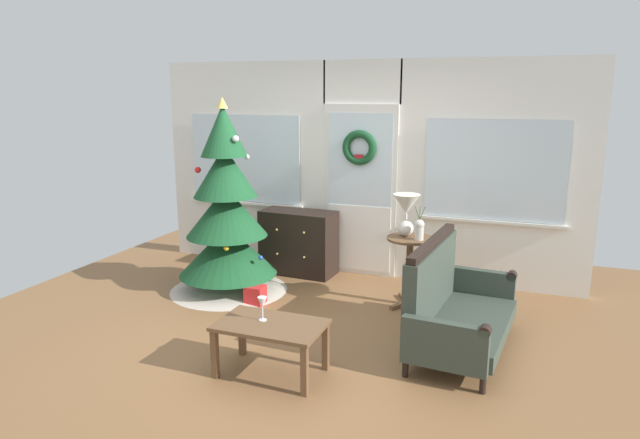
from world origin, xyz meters
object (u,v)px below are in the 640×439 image
side_table (410,257)px  table_lamp (406,209)px  dresser_cabinet (298,242)px  coffee_table (271,331)px  settee_sofa (452,306)px  wine_glass (262,303)px  flower_vase (419,229)px  christmas_tree (227,222)px  gift_box (255,295)px

side_table → table_lamp: bearing=146.3°
dresser_cabinet → coffee_table: size_ratio=1.09×
settee_sofa → coffee_table: (-1.26, -1.00, -0.01)m
side_table → coffee_table: (-0.71, -1.87, -0.15)m
side_table → dresser_cabinet: bearing=158.7°
settee_sofa → wine_glass: settee_sofa is taller
side_table → table_lamp: table_lamp is taller
settee_sofa → flower_vase: flower_vase is taller
christmas_tree → coffee_table: (1.29, -1.61, -0.43)m
table_lamp → dresser_cabinet: bearing=159.3°
christmas_tree → flower_vase: bearing=5.6°
dresser_cabinet → flower_vase: flower_vase is taller
side_table → coffee_table: bearing=-110.6°
flower_vase → coffee_table: bearing=-113.9°
christmas_tree → dresser_cabinet: (0.50, 0.85, -0.40)m
settee_sofa → coffee_table: settee_sofa is taller
side_table → wine_glass: size_ratio=3.74×
christmas_tree → flower_vase: (2.09, 0.21, 0.06)m
gift_box → table_lamp: bearing=21.6°
table_lamp → side_table: bearing=-33.7°
side_table → flower_vase: size_ratio=2.08×
christmas_tree → dresser_cabinet: 1.06m
settee_sofa → wine_glass: bearing=-144.5°
side_table → coffee_table: 2.01m
settee_sofa → wine_glass: (-1.35, -0.96, 0.19)m
christmas_tree → gift_box: (0.47, -0.27, -0.69)m
christmas_tree → table_lamp: (1.93, 0.31, 0.22)m
dresser_cabinet → gift_box: dresser_cabinet is taller
table_lamp → gift_box: table_lamp is taller
gift_box → side_table: bearing=19.5°
christmas_tree → settee_sofa: (2.55, -0.61, -0.42)m
settee_sofa → coffee_table: size_ratio=1.83×
christmas_tree → side_table: bearing=7.6°
side_table → gift_box: side_table is taller
flower_vase → coffee_table: size_ratio=0.41×
christmas_tree → side_table: size_ratio=2.93×
table_lamp → coffee_table: bearing=-108.6°
christmas_tree → table_lamp: 1.97m
dresser_cabinet → settee_sofa: 2.52m
table_lamp → gift_box: 1.82m
gift_box → christmas_tree: bearing=149.8°
flower_vase → wine_glass: size_ratio=1.79×
flower_vase → gift_box: 1.85m
dresser_cabinet → gift_box: (-0.03, -1.12, -0.29)m
dresser_cabinet → coffee_table: dresser_cabinet is taller
side_table → flower_vase: 0.35m
flower_vase → gift_box: (-1.62, -0.48, -0.75)m
coffee_table → wine_glass: 0.23m
side_table → gift_box: (-1.52, -0.54, -0.42)m
christmas_tree → gift_box: 0.88m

